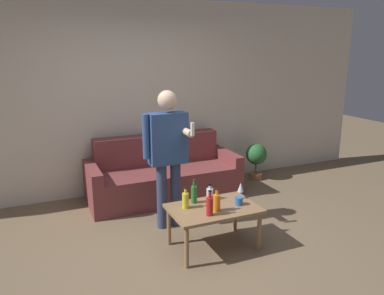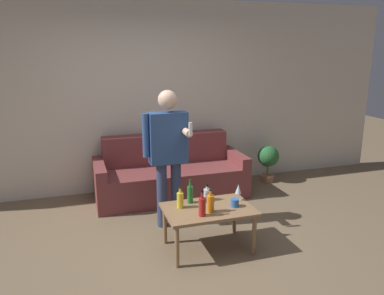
# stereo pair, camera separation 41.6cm
# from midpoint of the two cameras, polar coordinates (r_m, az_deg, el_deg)

# --- Properties ---
(ground_plane) EXTENTS (16.00, 16.00, 0.00)m
(ground_plane) POSITION_cam_midpoint_polar(r_m,az_deg,el_deg) (3.84, -3.80, -16.77)
(ground_plane) COLOR #756047
(wall_back) EXTENTS (8.00, 0.06, 2.70)m
(wall_back) POSITION_cam_midpoint_polar(r_m,az_deg,el_deg) (5.39, -11.85, 7.34)
(wall_back) COLOR beige
(wall_back) RESTS_ON ground_plane
(couch) EXTENTS (2.07, 0.82, 0.84)m
(couch) POSITION_cam_midpoint_polar(r_m,az_deg,el_deg) (5.27, -6.71, -4.34)
(couch) COLOR brown
(couch) RESTS_ON ground_plane
(coffee_table) EXTENTS (0.90, 0.58, 0.45)m
(coffee_table) POSITION_cam_midpoint_polar(r_m,az_deg,el_deg) (3.86, 0.19, -9.88)
(coffee_table) COLOR #8E6B47
(coffee_table) RESTS_ON ground_plane
(bottle_orange) EXTENTS (0.07, 0.07, 0.17)m
(bottle_orange) POSITION_cam_midpoint_polar(r_m,az_deg,el_deg) (4.01, -0.25, -7.08)
(bottle_orange) COLOR silver
(bottle_orange) RESTS_ON coffee_table
(bottle_green) EXTENTS (0.06, 0.06, 0.25)m
(bottle_green) POSITION_cam_midpoint_polar(r_m,az_deg,el_deg) (3.91, -2.76, -7.12)
(bottle_green) COLOR #23752D
(bottle_green) RESTS_ON coffee_table
(bottle_dark) EXTENTS (0.07, 0.07, 0.25)m
(bottle_dark) POSITION_cam_midpoint_polar(r_m,az_deg,el_deg) (3.63, -0.60, -8.91)
(bottle_dark) COLOR #B21E1E
(bottle_dark) RESTS_ON coffee_table
(bottle_yellow) EXTENTS (0.07, 0.07, 0.22)m
(bottle_yellow) POSITION_cam_midpoint_polar(r_m,az_deg,el_deg) (3.80, -4.17, -8.04)
(bottle_yellow) COLOR yellow
(bottle_yellow) RESTS_ON coffee_table
(bottle_red) EXTENTS (0.07, 0.07, 0.24)m
(bottle_red) POSITION_cam_midpoint_polar(r_m,az_deg,el_deg) (3.72, 0.56, -8.40)
(bottle_red) COLOR orange
(bottle_red) RESTS_ON coffee_table
(wine_glass_near) EXTENTS (0.07, 0.07, 0.18)m
(wine_glass_near) POSITION_cam_midpoint_polar(r_m,az_deg,el_deg) (4.02, 4.48, -6.18)
(wine_glass_near) COLOR silver
(wine_glass_near) RESTS_ON coffee_table
(cup_on_table) EXTENTS (0.08, 0.08, 0.08)m
(cup_on_table) POSITION_cam_midpoint_polar(r_m,az_deg,el_deg) (3.89, 4.10, -8.18)
(cup_on_table) COLOR #3366B2
(cup_on_table) RESTS_ON coffee_table
(person_standing_front) EXTENTS (0.50, 0.42, 1.59)m
(person_standing_front) POSITION_cam_midpoint_polar(r_m,az_deg,el_deg) (4.18, -6.58, -0.35)
(person_standing_front) COLOR navy
(person_standing_front) RESTS_ON ground_plane
(potted_plant) EXTENTS (0.33, 0.33, 0.58)m
(potted_plant) POSITION_cam_midpoint_polar(r_m,az_deg,el_deg) (5.96, 7.81, -1.41)
(potted_plant) COLOR #936042
(potted_plant) RESTS_ON ground_plane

